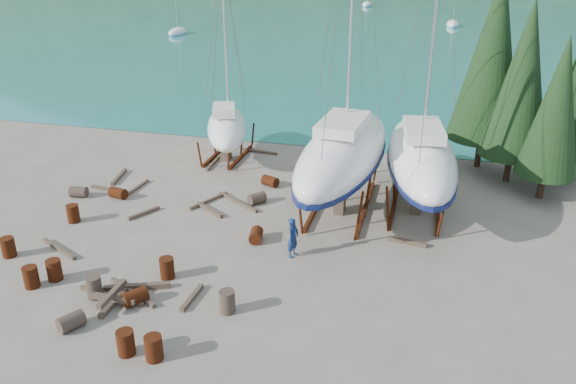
% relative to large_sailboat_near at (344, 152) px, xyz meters
% --- Properties ---
extents(ground, '(600.00, 600.00, 0.00)m').
position_rel_large_sailboat_near_xyz_m(ground, '(-4.04, -6.14, -3.02)').
color(ground, '#665E51').
rests_on(ground, ground).
extents(cypress_near_right, '(3.60, 3.60, 10.00)m').
position_rel_large_sailboat_near_xyz_m(cypress_near_right, '(8.46, 5.86, 2.77)').
color(cypress_near_right, black).
rests_on(cypress_near_right, ground).
extents(cypress_mid_right, '(3.06, 3.06, 8.50)m').
position_rel_large_sailboat_near_xyz_m(cypress_mid_right, '(9.96, 3.86, 1.90)').
color(cypress_mid_right, black).
rests_on(cypress_mid_right, ground).
extents(cypress_back_left, '(4.14, 4.14, 11.50)m').
position_rel_large_sailboat_near_xyz_m(cypress_back_left, '(6.96, 7.86, 3.64)').
color(cypress_back_left, black).
rests_on(cypress_back_left, ground).
extents(moored_boat_left, '(2.00, 5.00, 6.05)m').
position_rel_large_sailboat_near_xyz_m(moored_boat_left, '(-34.04, 53.86, -2.63)').
color(moored_boat_left, white).
rests_on(moored_boat_left, ground).
extents(moored_boat_mid, '(2.00, 5.00, 6.05)m').
position_rel_large_sailboat_near_xyz_m(moored_boat_mid, '(5.96, 73.86, -2.63)').
color(moored_boat_mid, white).
rests_on(moored_boat_mid, ground).
extents(moored_boat_far, '(2.00, 5.00, 6.05)m').
position_rel_large_sailboat_near_xyz_m(moored_boat_far, '(-12.04, 103.86, -2.63)').
color(moored_boat_far, white).
rests_on(moored_boat_far, ground).
extents(large_sailboat_near, '(4.49, 12.16, 18.75)m').
position_rel_large_sailboat_near_xyz_m(large_sailboat_near, '(0.00, 0.00, 0.00)').
color(large_sailboat_near, white).
rests_on(large_sailboat_near, ground).
extents(large_sailboat_far, '(4.63, 11.16, 17.13)m').
position_rel_large_sailboat_near_xyz_m(large_sailboat_far, '(3.69, 0.95, -0.22)').
color(large_sailboat_far, white).
rests_on(large_sailboat_far, ground).
extents(small_sailboat_shore, '(4.86, 7.97, 12.18)m').
position_rel_large_sailboat_near_xyz_m(small_sailboat_shore, '(-8.17, 5.47, -1.01)').
color(small_sailboat_shore, white).
rests_on(small_sailboat_shore, ground).
extents(worker, '(0.58, 0.74, 1.79)m').
position_rel_large_sailboat_near_xyz_m(worker, '(-1.20, -5.36, -2.12)').
color(worker, '#12244F').
rests_on(worker, ground).
extents(drum_0, '(0.58, 0.58, 0.88)m').
position_rel_large_sailboat_near_xyz_m(drum_0, '(-13.00, -8.48, -2.58)').
color(drum_0, '#4F210D').
rests_on(drum_0, ground).
extents(drum_1, '(0.94, 1.05, 0.58)m').
position_rel_large_sailboat_near_xyz_m(drum_1, '(-7.44, -12.17, -2.73)').
color(drum_1, '#2D2823').
rests_on(drum_1, ground).
extents(drum_2, '(0.98, 0.74, 0.58)m').
position_rel_large_sailboat_near_xyz_m(drum_2, '(-11.63, -1.86, -2.73)').
color(drum_2, '#4F210D').
rests_on(drum_2, ground).
extents(drum_3, '(0.58, 0.58, 0.88)m').
position_rel_large_sailboat_near_xyz_m(drum_3, '(-4.91, -12.89, -2.58)').
color(drum_3, '#4F210D').
rests_on(drum_3, ground).
extents(drum_4, '(1.04, 0.88, 0.58)m').
position_rel_large_sailboat_near_xyz_m(drum_4, '(-4.31, 1.75, -2.73)').
color(drum_4, '#4F210D').
rests_on(drum_4, ground).
extents(drum_6, '(0.74, 0.98, 0.58)m').
position_rel_large_sailboat_near_xyz_m(drum_6, '(-3.14, -4.50, -2.73)').
color(drum_6, '#4F210D').
rests_on(drum_6, ground).
extents(drum_7, '(0.58, 0.58, 0.88)m').
position_rel_large_sailboat_near_xyz_m(drum_7, '(-3.91, -12.89, -2.58)').
color(drum_7, '#4F210D').
rests_on(drum_7, ground).
extents(drum_8, '(0.58, 0.58, 0.88)m').
position_rel_large_sailboat_near_xyz_m(drum_8, '(-12.26, -4.88, -2.58)').
color(drum_8, '#4F210D').
rests_on(drum_8, ground).
extents(drum_10, '(0.58, 0.58, 0.88)m').
position_rel_large_sailboat_near_xyz_m(drum_10, '(-9.94, -9.59, -2.58)').
color(drum_10, '#4F210D').
rests_on(drum_10, ground).
extents(drum_11, '(1.01, 1.05, 0.58)m').
position_rel_large_sailboat_near_xyz_m(drum_11, '(-4.32, -0.62, -2.73)').
color(drum_11, '#2D2823').
rests_on(drum_11, ground).
extents(drum_12, '(1.00, 1.05, 0.58)m').
position_rel_large_sailboat_near_xyz_m(drum_12, '(-6.01, -10.27, -2.73)').
color(drum_12, '#4F210D').
rests_on(drum_12, ground).
extents(drum_13, '(0.58, 0.58, 0.88)m').
position_rel_large_sailboat_near_xyz_m(drum_13, '(-10.50, -10.27, -2.58)').
color(drum_13, '#4F210D').
rests_on(drum_13, ground).
extents(drum_14, '(0.58, 0.58, 0.88)m').
position_rel_large_sailboat_near_xyz_m(drum_14, '(-5.66, -8.32, -2.58)').
color(drum_14, '#4F210D').
rests_on(drum_14, ground).
extents(drum_15, '(0.96, 0.71, 0.58)m').
position_rel_large_sailboat_near_xyz_m(drum_15, '(-13.75, -2.23, -2.73)').
color(drum_15, '#2D2823').
rests_on(drum_15, ground).
extents(drum_16, '(0.58, 0.58, 0.88)m').
position_rel_large_sailboat_near_xyz_m(drum_16, '(-7.72, -10.27, -2.58)').
color(drum_16, '#2D2823').
rests_on(drum_16, ground).
extents(drum_17, '(0.58, 0.58, 0.88)m').
position_rel_large_sailboat_near_xyz_m(drum_17, '(-2.52, -9.88, -2.58)').
color(drum_17, '#2D2823').
rests_on(drum_17, ground).
extents(timber_0, '(0.35, 2.85, 0.14)m').
position_rel_large_sailboat_near_xyz_m(timber_0, '(-8.65, 4.29, -2.95)').
color(timber_0, brown).
rests_on(timber_0, ground).
extents(timber_1, '(1.73, 0.46, 0.19)m').
position_rel_large_sailboat_near_xyz_m(timber_1, '(3.52, -3.04, -2.92)').
color(timber_1, brown).
rests_on(timber_1, ground).
extents(timber_2, '(0.61, 2.25, 0.19)m').
position_rel_large_sailboat_near_xyz_m(timber_2, '(-13.04, 0.62, -2.93)').
color(timber_2, brown).
rests_on(timber_2, ground).
extents(timber_3, '(2.93, 0.60, 0.15)m').
position_rel_large_sailboat_near_xyz_m(timber_3, '(-7.12, -10.15, -2.94)').
color(timber_3, brown).
rests_on(timber_3, ground).
extents(timber_4, '(1.00, 1.67, 0.17)m').
position_rel_large_sailboat_near_xyz_m(timber_4, '(-9.37, -3.33, -2.93)').
color(timber_4, brown).
rests_on(timber_4, ground).
extents(timber_5, '(2.55, 1.41, 0.16)m').
position_rel_large_sailboat_near_xyz_m(timber_5, '(-6.44, -9.75, -2.94)').
color(timber_5, brown).
rests_on(timber_5, ground).
extents(timber_6, '(1.86, 0.87, 0.19)m').
position_rel_large_sailboat_near_xyz_m(timber_6, '(-1.84, 2.28, -2.92)').
color(timber_6, brown).
rests_on(timber_6, ground).
extents(timber_7, '(0.23, 1.74, 0.17)m').
position_rel_large_sailboat_near_xyz_m(timber_7, '(-4.09, -9.50, -2.93)').
color(timber_7, brown).
rests_on(timber_7, ground).
extents(timber_8, '(1.81, 1.27, 0.19)m').
position_rel_large_sailboat_near_xyz_m(timber_8, '(-6.32, -2.18, -2.92)').
color(timber_8, brown).
rests_on(timber_8, ground).
extents(timber_9, '(2.52, 0.45, 0.15)m').
position_rel_large_sailboat_near_xyz_m(timber_9, '(-6.55, 6.85, -2.94)').
color(timber_9, brown).
rests_on(timber_9, ground).
extents(timber_10, '(2.69, 1.84, 0.16)m').
position_rel_large_sailboat_near_xyz_m(timber_10, '(-5.28, -0.88, -2.94)').
color(timber_10, brown).
rests_on(timber_10, ground).
extents(timber_11, '(1.24, 2.44, 0.15)m').
position_rel_large_sailboat_near_xyz_m(timber_11, '(-6.82, -1.10, -2.94)').
color(timber_11, brown).
rests_on(timber_11, ground).
extents(timber_12, '(2.36, 1.26, 0.17)m').
position_rel_large_sailboat_near_xyz_m(timber_12, '(-11.24, -7.52, -2.93)').
color(timber_12, brown).
rests_on(timber_12, ground).
extents(timber_15, '(0.29, 2.50, 0.15)m').
position_rel_large_sailboat_near_xyz_m(timber_15, '(-11.29, -0.62, -2.94)').
color(timber_15, brown).
rests_on(timber_15, ground).
extents(timber_16, '(2.44, 1.12, 0.23)m').
position_rel_large_sailboat_near_xyz_m(timber_16, '(-6.45, -9.40, -2.90)').
color(timber_16, brown).
rests_on(timber_16, ground).
extents(timber_17, '(2.10, 0.35, 0.16)m').
position_rel_large_sailboat_near_xyz_m(timber_17, '(-12.73, -1.08, -2.94)').
color(timber_17, brown).
rests_on(timber_17, ground).
extents(timber_pile_fore, '(1.80, 1.80, 0.60)m').
position_rel_large_sailboat_near_xyz_m(timber_pile_fore, '(-6.77, -10.58, -2.72)').
color(timber_pile_fore, brown).
rests_on(timber_pile_fore, ground).
extents(timber_pile_aft, '(1.80, 1.80, 0.60)m').
position_rel_large_sailboat_near_xyz_m(timber_pile_aft, '(-1.33, 1.80, -2.72)').
color(timber_pile_aft, brown).
rests_on(timber_pile_aft, ground).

